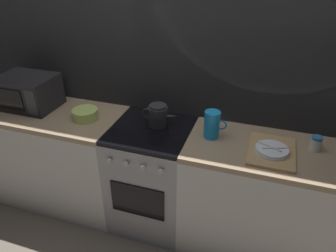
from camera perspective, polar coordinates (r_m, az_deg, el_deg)
The scene contains 11 objects.
ground_plane at distance 2.96m, azimuth -2.65°, elevation -15.73°, with size 8.00×8.00×0.00m, color #6B6054.
back_wall at distance 2.54m, azimuth -0.68°, elevation 8.84°, with size 3.60×0.05×2.40m.
counter_left at distance 3.04m, azimuth -18.97°, elevation -5.11°, with size 1.20×0.60×0.90m.
stove_unit at distance 2.66m, azimuth -2.88°, elevation -8.94°, with size 0.60×0.63×0.90m.
counter_right at distance 2.54m, azimuth 16.92°, elevation -12.56°, with size 1.20×0.60×0.90m.
microwave at distance 2.92m, azimuth -23.61°, elevation 5.61°, with size 0.46×0.35×0.27m.
kettle at distance 2.42m, azimuth -1.78°, elevation 1.91°, with size 0.28×0.15×0.17m.
mixing_bowl at distance 2.60m, azimuth -14.52°, elevation 2.06°, with size 0.20×0.20×0.08m, color #B7D166.
pitcher at distance 2.27m, azimuth 7.86°, elevation 0.25°, with size 0.16×0.11×0.20m.
dish_pile at distance 2.23m, azimuth 17.97°, elevation -4.20°, with size 0.30×0.40×0.06m.
spice_jar at distance 2.35m, azimuth 24.82°, elevation -2.87°, with size 0.08×0.08×0.10m.
Camera 1 is at (0.78, -1.92, 2.11)m, focal length 34.25 mm.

